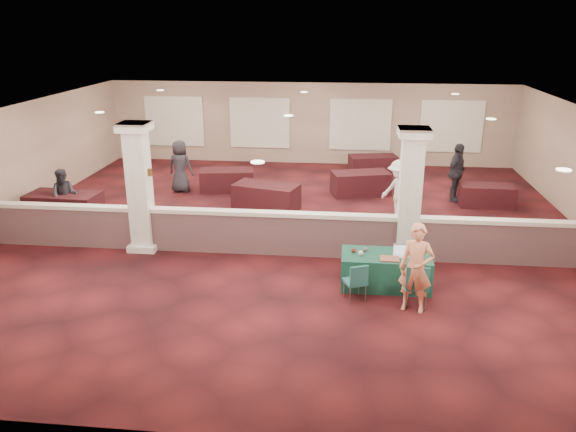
# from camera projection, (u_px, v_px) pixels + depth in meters

# --- Properties ---
(ground) EXTENTS (16.00, 16.00, 0.00)m
(ground) POSITION_uv_depth(u_px,v_px,m) (288.00, 233.00, 15.29)
(ground) COLOR #4A1215
(ground) RESTS_ON ground
(wall_back) EXTENTS (16.00, 0.04, 3.20)m
(wall_back) POSITION_uv_depth(u_px,v_px,m) (310.00, 124.00, 22.27)
(wall_back) COLOR #866E5C
(wall_back) RESTS_ON ground
(wall_front) EXTENTS (16.00, 0.04, 3.20)m
(wall_front) POSITION_uv_depth(u_px,v_px,m) (224.00, 336.00, 7.25)
(wall_front) COLOR #866E5C
(wall_front) RESTS_ON ground
(wall_left) EXTENTS (0.04, 16.00, 3.20)m
(wall_left) POSITION_uv_depth(u_px,v_px,m) (2.00, 168.00, 15.56)
(wall_left) COLOR #866E5C
(wall_left) RESTS_ON ground
(ceiling) EXTENTS (16.00, 16.00, 0.02)m
(ceiling) POSITION_uv_depth(u_px,v_px,m) (288.00, 115.00, 14.23)
(ceiling) COLOR white
(ceiling) RESTS_ON wall_back
(partition_wall) EXTENTS (15.60, 0.28, 1.10)m
(partition_wall) POSITION_uv_depth(u_px,v_px,m) (282.00, 233.00, 13.69)
(partition_wall) COLOR #563A41
(partition_wall) RESTS_ON ground
(column_left) EXTENTS (0.72, 0.72, 3.20)m
(column_left) POSITION_uv_depth(u_px,v_px,m) (140.00, 186.00, 13.69)
(column_left) COLOR beige
(column_left) RESTS_ON ground
(column_right) EXTENTS (0.72, 0.72, 3.20)m
(column_right) POSITION_uv_depth(u_px,v_px,m) (410.00, 195.00, 13.04)
(column_right) COLOR beige
(column_right) RESTS_ON ground
(sconce_left) EXTENTS (0.12, 0.12, 0.18)m
(sconce_left) POSITION_uv_depth(u_px,v_px,m) (127.00, 172.00, 13.60)
(sconce_left) COLOR brown
(sconce_left) RESTS_ON column_left
(sconce_right) EXTENTS (0.12, 0.12, 0.18)m
(sconce_right) POSITION_uv_depth(u_px,v_px,m) (149.00, 172.00, 13.54)
(sconce_right) COLOR brown
(sconce_right) RESTS_ON column_left
(near_table) EXTENTS (1.91, 0.96, 0.73)m
(near_table) POSITION_uv_depth(u_px,v_px,m) (385.00, 270.00, 12.11)
(near_table) COLOR #103D2D
(near_table) RESTS_ON ground
(conf_chair_main) EXTENTS (0.48, 0.48, 0.94)m
(conf_chair_main) POSITION_uv_depth(u_px,v_px,m) (417.00, 283.00, 11.09)
(conf_chair_main) COLOR #1F5B54
(conf_chair_main) RESTS_ON ground
(conf_chair_side) EXTENTS (0.54, 0.54, 0.82)m
(conf_chair_side) POSITION_uv_depth(u_px,v_px,m) (357.00, 279.00, 11.40)
(conf_chair_side) COLOR #1F5B54
(conf_chair_side) RESTS_ON ground
(woman) EXTENTS (0.74, 0.59, 1.81)m
(woman) POSITION_uv_depth(u_px,v_px,m) (416.00, 268.00, 10.91)
(woman) COLOR #F6A06B
(woman) RESTS_ON ground
(far_table_front_left) EXTENTS (2.06, 1.09, 0.82)m
(far_table_front_left) POSITION_uv_depth(u_px,v_px,m) (64.00, 207.00, 16.08)
(far_table_front_left) COLOR black
(far_table_front_left) RESTS_ON ground
(far_table_front_center) EXTENTS (2.12, 1.46, 0.78)m
(far_table_front_center) POSITION_uv_depth(u_px,v_px,m) (266.00, 197.00, 17.08)
(far_table_front_center) COLOR black
(far_table_front_center) RESTS_ON ground
(far_table_front_right) EXTENTS (1.66, 0.86, 0.67)m
(far_table_front_right) POSITION_uv_depth(u_px,v_px,m) (487.00, 195.00, 17.41)
(far_table_front_right) COLOR black
(far_table_front_right) RESTS_ON ground
(far_table_back_left) EXTENTS (1.89, 1.16, 0.72)m
(far_table_back_left) POSITION_uv_depth(u_px,v_px,m) (227.00, 180.00, 18.99)
(far_table_back_left) COLOR black
(far_table_back_left) RESTS_ON ground
(far_table_back_center) EXTENTS (2.04, 1.39, 0.76)m
(far_table_back_center) POSITION_uv_depth(u_px,v_px,m) (361.00, 183.00, 18.56)
(far_table_back_center) COLOR black
(far_table_back_center) RESTS_ON ground
(far_table_back_right) EXTENTS (1.88, 1.22, 0.70)m
(far_table_back_right) POSITION_uv_depth(u_px,v_px,m) (373.00, 165.00, 21.02)
(far_table_back_right) COLOR black
(far_table_back_right) RESTS_ON ground
(attendee_a) EXTENTS (0.82, 0.57, 1.56)m
(attendee_a) POSITION_uv_depth(u_px,v_px,m) (65.00, 196.00, 15.86)
(attendee_a) COLOR black
(attendee_a) RESTS_ON ground
(attendee_b) EXTENTS (1.18, 1.23, 1.82)m
(attendee_b) POSITION_uv_depth(u_px,v_px,m) (399.00, 192.00, 15.78)
(attendee_b) COLOR silver
(attendee_b) RESTS_ON ground
(attendee_c) EXTENTS (1.04, 1.20, 1.86)m
(attendee_c) POSITION_uv_depth(u_px,v_px,m) (457.00, 173.00, 17.71)
(attendee_c) COLOR black
(attendee_c) RESTS_ON ground
(attendee_d) EXTENTS (0.94, 0.62, 1.75)m
(attendee_d) POSITION_uv_depth(u_px,v_px,m) (180.00, 166.00, 18.68)
(attendee_d) COLOR black
(attendee_d) RESTS_ON ground
(laptop_base) EXTENTS (0.33, 0.23, 0.02)m
(laptop_base) POSITION_uv_depth(u_px,v_px,m) (401.00, 256.00, 11.90)
(laptop_base) COLOR silver
(laptop_base) RESTS_ON near_table
(laptop_screen) EXTENTS (0.33, 0.01, 0.22)m
(laptop_screen) POSITION_uv_depth(u_px,v_px,m) (401.00, 249.00, 11.97)
(laptop_screen) COLOR silver
(laptop_screen) RESTS_ON near_table
(screen_glow) EXTENTS (0.30, 0.01, 0.19)m
(screen_glow) POSITION_uv_depth(u_px,v_px,m) (401.00, 249.00, 11.97)
(screen_glow) COLOR silver
(screen_glow) RESTS_ON near_table
(knitting) EXTENTS (0.40, 0.30, 0.03)m
(knitting) POSITION_uv_depth(u_px,v_px,m) (390.00, 259.00, 11.74)
(knitting) COLOR #A83A1A
(knitting) RESTS_ON near_table
(yarn_cream) EXTENTS (0.11, 0.11, 0.11)m
(yarn_cream) POSITION_uv_depth(u_px,v_px,m) (361.00, 253.00, 11.93)
(yarn_cream) COLOR beige
(yarn_cream) RESTS_ON near_table
(yarn_red) EXTENTS (0.10, 0.10, 0.10)m
(yarn_red) POSITION_uv_depth(u_px,v_px,m) (354.00, 250.00, 12.09)
(yarn_red) COLOR #5A1E12
(yarn_red) RESTS_ON near_table
(yarn_grey) EXTENTS (0.10, 0.10, 0.10)m
(yarn_grey) POSITION_uv_depth(u_px,v_px,m) (365.00, 249.00, 12.13)
(yarn_grey) COLOR #535359
(yarn_grey) RESTS_ON near_table
(scissors) EXTENTS (0.12, 0.03, 0.01)m
(scissors) POSITION_uv_depth(u_px,v_px,m) (419.00, 261.00, 11.65)
(scissors) COLOR #B42513
(scissors) RESTS_ON near_table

